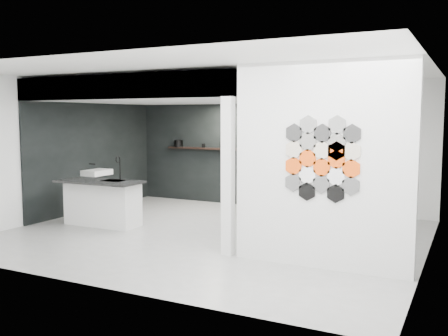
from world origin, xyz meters
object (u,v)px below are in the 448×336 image
(kettle, at_px, (257,146))
(wall_basin, at_px, (97,173))
(stockpot, at_px, (178,143))
(utensil_cup, at_px, (203,146))
(glass_bowl, at_px, (278,148))
(kitchen_island, at_px, (102,202))
(glass_vase, at_px, (278,147))
(partition_panel, at_px, (322,166))
(bottle_dark, at_px, (221,144))

(kettle, bearing_deg, wall_basin, -131.58)
(stockpot, distance_m, utensil_cup, 0.70)
(glass_bowl, xyz_separation_m, utensil_cup, (-1.90, 0.00, -0.00))
(kitchen_island, relative_size, kettle, 9.20)
(utensil_cup, bearing_deg, kitchen_island, -98.27)
(glass_bowl, bearing_deg, glass_vase, 0.00)
(stockpot, relative_size, glass_vase, 1.59)
(kitchen_island, height_order, utensil_cup, utensil_cup)
(partition_panel, xyz_separation_m, bottle_dark, (-3.49, 3.87, 0.01))
(stockpot, height_order, glass_vase, stockpot)
(partition_panel, distance_m, bottle_dark, 5.21)
(kettle, bearing_deg, utensil_cup, -167.16)
(kettle, bearing_deg, stockpot, -167.16)
(stockpot, bearing_deg, bottle_dark, 0.00)
(partition_panel, relative_size, kettle, 15.58)
(wall_basin, distance_m, glass_bowl, 4.00)
(partition_panel, xyz_separation_m, glass_bowl, (-2.08, 3.87, -0.03))
(glass_vase, xyz_separation_m, bottle_dark, (-1.41, 0.00, 0.02))
(stockpot, xyz_separation_m, kettle, (2.09, 0.00, -0.01))
(kettle, xyz_separation_m, utensil_cup, (-1.39, 0.00, -0.03))
(glass_bowl, distance_m, glass_vase, 0.02)
(utensil_cup, bearing_deg, glass_bowl, 0.00)
(glass_vase, bearing_deg, utensil_cup, 180.00)
(glass_vase, height_order, utensil_cup, glass_vase)
(wall_basin, height_order, glass_bowl, glass_bowl)
(kettle, bearing_deg, partition_panel, -43.45)
(glass_bowl, bearing_deg, wall_basin, -148.65)
(stockpot, height_order, bottle_dark, bottle_dark)
(kitchen_island, height_order, bottle_dark, bottle_dark)
(glass_vase, bearing_deg, partition_panel, -61.77)
(kitchen_island, bearing_deg, wall_basin, 133.05)
(partition_panel, xyz_separation_m, wall_basin, (-5.46, 1.80, -0.55))
(kettle, xyz_separation_m, bottle_dark, (-0.91, 0.00, 0.01))
(glass_vase, distance_m, utensil_cup, 1.90)
(kitchen_island, distance_m, glass_vase, 4.02)
(partition_panel, height_order, wall_basin, partition_panel)
(glass_bowl, bearing_deg, stockpot, 180.00)
(partition_panel, distance_m, glass_vase, 4.39)
(kettle, distance_m, bottle_dark, 0.91)
(wall_basin, height_order, utensil_cup, utensil_cup)
(stockpot, relative_size, glass_bowl, 1.53)
(bottle_dark, relative_size, utensil_cup, 1.90)
(partition_panel, height_order, glass_vase, partition_panel)
(kitchen_island, bearing_deg, partition_panel, -11.03)
(partition_panel, height_order, glass_bowl, partition_panel)
(partition_panel, bearing_deg, kettle, 123.71)
(kitchen_island, xyz_separation_m, stockpot, (-0.24, 3.12, 0.96))
(glass_vase, relative_size, utensil_cup, 1.38)
(wall_basin, height_order, glass_vase, glass_vase)
(partition_panel, relative_size, kitchen_island, 1.69)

